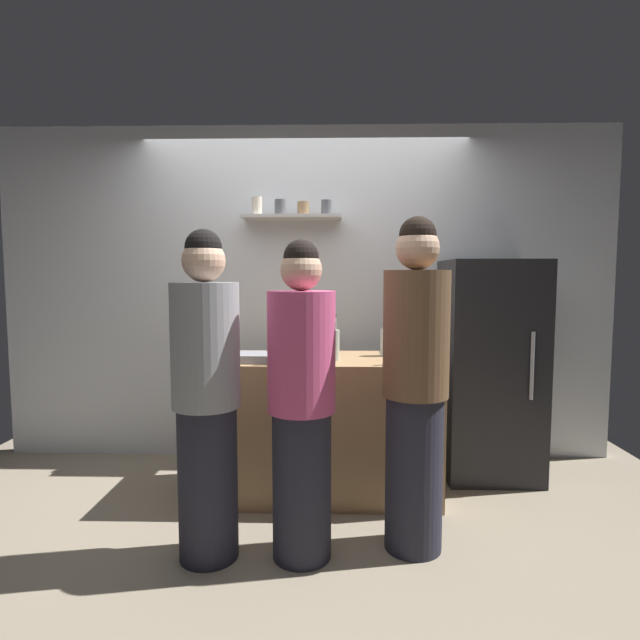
% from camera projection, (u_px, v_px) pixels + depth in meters
% --- Properties ---
extents(ground_plane, '(5.28, 5.28, 0.00)m').
position_uv_depth(ground_plane, '(295.00, 530.00, 2.84)').
color(ground_plane, gray).
extents(back_wall_assembly, '(4.80, 0.32, 2.60)m').
position_uv_depth(back_wall_assembly, '(306.00, 294.00, 3.97)').
color(back_wall_assembly, white).
rests_on(back_wall_assembly, ground).
extents(refrigerator, '(0.66, 0.61, 1.56)m').
position_uv_depth(refrigerator, '(489.00, 369.00, 3.59)').
color(refrigerator, black).
rests_on(refrigerator, ground).
extents(counter, '(1.52, 0.65, 0.91)m').
position_uv_depth(counter, '(320.00, 425.00, 3.32)').
color(counter, '#9E7A51').
rests_on(counter, ground).
extents(baking_pan, '(0.34, 0.24, 0.05)m').
position_uv_depth(baking_pan, '(260.00, 357.00, 3.15)').
color(baking_pan, gray).
rests_on(baking_pan, counter).
extents(utensil_holder, '(0.10, 0.10, 0.22)m').
position_uv_depth(utensil_holder, '(414.00, 350.00, 3.28)').
color(utensil_holder, '#B2B2B7').
rests_on(utensil_holder, counter).
extents(wine_bottle_amber_glass, '(0.07, 0.07, 0.34)m').
position_uv_depth(wine_bottle_amber_glass, '(415.00, 343.00, 3.02)').
color(wine_bottle_amber_glass, '#472814').
rests_on(wine_bottle_amber_glass, counter).
extents(wine_bottle_green_glass, '(0.08, 0.08, 0.35)m').
position_uv_depth(wine_bottle_green_glass, '(298.00, 343.00, 3.04)').
color(wine_bottle_green_glass, '#19471E').
rests_on(wine_bottle_green_glass, counter).
extents(wine_bottle_dark_glass, '(0.07, 0.07, 0.31)m').
position_uv_depth(wine_bottle_dark_glass, '(296.00, 340.00, 3.29)').
color(wine_bottle_dark_glass, black).
rests_on(wine_bottle_dark_glass, counter).
extents(wine_bottle_pale_glass, '(0.07, 0.07, 0.29)m').
position_uv_depth(wine_bottle_pale_glass, '(334.00, 343.00, 3.18)').
color(wine_bottle_pale_glass, '#B2BFB2').
rests_on(wine_bottle_pale_glass, counter).
extents(water_bottle_plastic, '(0.08, 0.08, 0.23)m').
position_uv_depth(water_bottle_plastic, '(387.00, 341.00, 3.36)').
color(water_bottle_plastic, silver).
rests_on(water_bottle_plastic, counter).
extents(person_brown_jacket, '(0.34, 0.34, 1.74)m').
position_uv_depth(person_brown_jacket, '(415.00, 387.00, 2.59)').
color(person_brown_jacket, '#262633').
rests_on(person_brown_jacket, ground).
extents(person_grey_hoodie, '(0.34, 0.34, 1.67)m').
position_uv_depth(person_grey_hoodie, '(206.00, 399.00, 2.51)').
color(person_grey_hoodie, '#262633').
rests_on(person_grey_hoodie, ground).
extents(person_pink_top, '(0.34, 0.34, 1.62)m').
position_uv_depth(person_pink_top, '(302.00, 404.00, 2.51)').
color(person_pink_top, '#262633').
rests_on(person_pink_top, ground).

